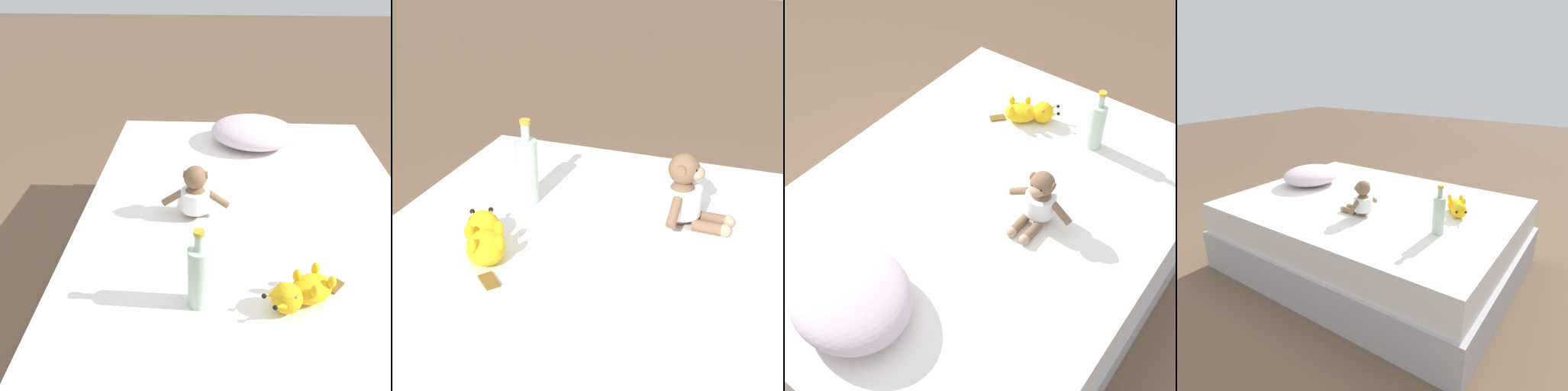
% 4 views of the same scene
% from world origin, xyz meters
% --- Properties ---
extents(ground_plane, '(16.00, 16.00, 0.00)m').
position_xyz_m(ground_plane, '(0.00, 0.00, 0.00)').
color(ground_plane, brown).
extents(bed, '(1.47, 1.99, 0.50)m').
position_xyz_m(bed, '(0.00, 0.00, 0.25)').
color(bed, '#B2B2B7').
rests_on(bed, ground_plane).
extents(pillow, '(0.55, 0.50, 0.15)m').
position_xyz_m(pillow, '(0.06, 0.65, 0.58)').
color(pillow, silver).
rests_on(pillow, bed).
extents(plush_monkey, '(0.29, 0.23, 0.24)m').
position_xyz_m(plush_monkey, '(-0.23, -0.07, 0.60)').
color(plush_monkey, brown).
rests_on(plush_monkey, bed).
extents(plush_yellow_creature, '(0.30, 0.23, 0.10)m').
position_xyz_m(plush_yellow_creature, '(0.14, -0.58, 0.55)').
color(plush_yellow_creature, yellow).
rests_on(plush_yellow_creature, bed).
extents(glass_bottle, '(0.07, 0.07, 0.29)m').
position_xyz_m(glass_bottle, '(-0.19, -0.59, 0.62)').
color(glass_bottle, '#B2D1B7').
rests_on(glass_bottle, bed).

